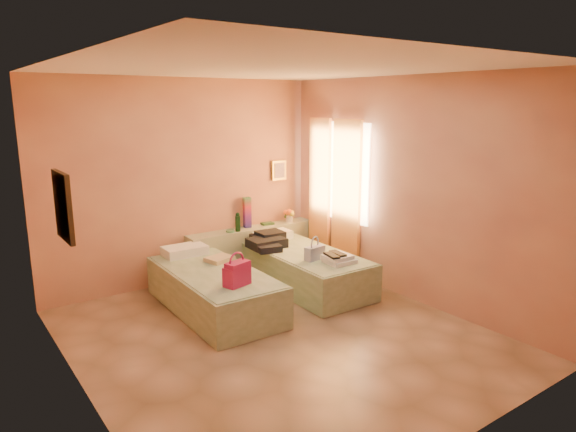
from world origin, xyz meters
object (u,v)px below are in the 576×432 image
at_px(headboard_ledge, 252,249).
at_px(green_book, 267,224).
at_px(bed_left, 214,290).
at_px(bed_right, 304,269).
at_px(flower_vase, 289,214).
at_px(magenta_handbag, 237,273).
at_px(blue_handbag, 315,253).
at_px(water_bottle, 238,223).
at_px(towel_stack, 340,259).

distance_m(headboard_ledge, green_book, 0.45).
xyz_separation_m(bed_left, bed_right, (1.38, 0.00, 0.00)).
bearing_deg(bed_right, flower_vase, 66.18).
distance_m(flower_vase, magenta_handbag, 2.50).
bearing_deg(green_book, blue_handbag, -92.94).
height_order(bed_right, water_bottle, water_bottle).
bearing_deg(bed_right, towel_stack, -83.91).
bearing_deg(magenta_handbag, bed_right, 8.58).
height_order(bed_left, magenta_handbag, magenta_handbag).
relative_size(bed_right, magenta_handbag, 6.86).
distance_m(bed_right, towel_stack, 0.72).
xyz_separation_m(water_bottle, green_book, (0.58, 0.10, -0.11)).
bearing_deg(water_bottle, magenta_handbag, -120.72).
relative_size(water_bottle, flower_vase, 1.05).
distance_m(water_bottle, towel_stack, 1.73).
relative_size(bed_left, magenta_handbag, 6.86).
bearing_deg(water_bottle, green_book, 9.91).
relative_size(flower_vase, magenta_handbag, 0.84).
distance_m(headboard_ledge, magenta_handbag, 2.08).
relative_size(headboard_ledge, towel_stack, 5.86).
xyz_separation_m(bed_left, magenta_handbag, (-0.02, -0.61, 0.39)).
relative_size(magenta_handbag, towel_stack, 0.83).
bearing_deg(bed_right, green_book, 85.61).
xyz_separation_m(bed_right, flower_vase, (0.48, 1.02, 0.52)).
height_order(blue_handbag, towel_stack, blue_handbag).
height_order(bed_right, green_book, green_book).
distance_m(headboard_ledge, bed_right, 1.07).
height_order(bed_left, bed_right, same).
bearing_deg(green_book, magenta_handbag, -125.89).
bearing_deg(bed_left, blue_handbag, -14.56).
bearing_deg(magenta_handbag, towel_stack, -16.75).
distance_m(bed_right, flower_vase, 1.24).
height_order(headboard_ledge, green_book, green_book).
xyz_separation_m(flower_vase, blue_handbag, (-0.60, -1.38, -0.18)).
height_order(headboard_ledge, bed_right, headboard_ledge).
xyz_separation_m(headboard_ledge, bed_left, (-1.20, -1.05, -0.08)).
distance_m(bed_right, water_bottle, 1.20).
xyz_separation_m(bed_left, water_bottle, (0.92, 0.98, 0.53)).
height_order(water_bottle, towel_stack, water_bottle).
xyz_separation_m(water_bottle, blue_handbag, (0.35, -1.34, -0.19)).
distance_m(bed_left, water_bottle, 1.44).
distance_m(bed_left, flower_vase, 2.19).
bearing_deg(magenta_handbag, water_bottle, 44.53).
bearing_deg(green_book, towel_stack, -85.85).
bearing_deg(bed_left, headboard_ledge, 42.81).
distance_m(bed_right, magenta_handbag, 1.58).
height_order(bed_left, blue_handbag, blue_handbag).
distance_m(magenta_handbag, blue_handbag, 1.31).
distance_m(green_book, flower_vase, 0.39).
height_order(headboard_ledge, bed_left, headboard_ledge).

